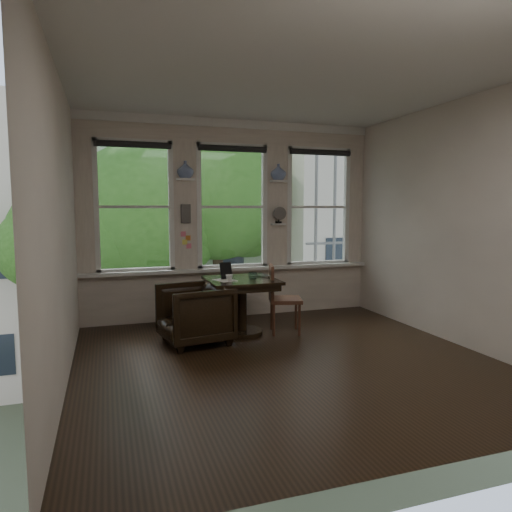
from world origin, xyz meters
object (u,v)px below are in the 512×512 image
object	(u,v)px
table	(241,307)
mug	(229,278)
laptop	(259,276)
armchair_left	(195,314)
side_chair_right	(285,299)

from	to	relation	value
table	mug	xyz separation A→B (m)	(-0.21, -0.16, 0.42)
table	laptop	bearing A→B (deg)	16.23
table	armchair_left	size ratio (longest dim) A/B	1.10
table	side_chair_right	distance (m)	0.60
armchair_left	laptop	world-z (taller)	laptop
table	armchair_left	xyz separation A→B (m)	(-0.67, -0.20, -0.00)
table	side_chair_right	bearing A→B (deg)	-10.48
laptop	table	bearing A→B (deg)	-129.64
side_chair_right	mug	distance (m)	0.86
armchair_left	side_chair_right	world-z (taller)	side_chair_right
armchair_left	mug	distance (m)	0.62
armchair_left	mug	xyz separation A→B (m)	(0.46, 0.04, 0.42)
armchair_left	mug	size ratio (longest dim) A/B	8.65
side_chair_right	mug	xyz separation A→B (m)	(-0.79, -0.06, 0.33)
side_chair_right	laptop	world-z (taller)	side_chair_right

